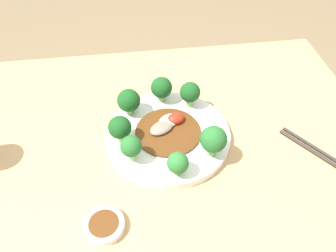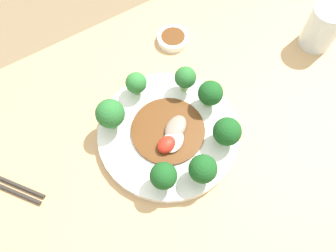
{
  "view_description": "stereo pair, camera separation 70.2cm",
  "coord_description": "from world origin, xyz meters",
  "px_view_note": "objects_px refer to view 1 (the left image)",
  "views": [
    {
      "loc": [
        0.04,
        0.46,
        1.27
      ],
      "look_at": [
        -0.02,
        0.01,
        0.79
      ],
      "focal_mm": 35.0,
      "sensor_mm": 36.0,
      "label": 1
    },
    {
      "loc": [
        -0.16,
        -0.21,
        1.3
      ],
      "look_at": [
        -0.02,
        0.01,
        0.79
      ],
      "focal_mm": 35.0,
      "sensor_mm": 36.0,
      "label": 2
    }
  ],
  "objects_px": {
    "sauce_dish": "(104,225)",
    "broccoli_east": "(120,128)",
    "broccoli_north": "(178,163)",
    "chopsticks": "(333,162)",
    "broccoli_south": "(162,88)",
    "broccoli_northeast": "(131,147)",
    "broccoli_southwest": "(190,93)",
    "broccoli_southeast": "(129,101)",
    "broccoli_northwest": "(213,140)",
    "stirfry_center": "(168,128)",
    "plate": "(168,135)"
  },
  "relations": [
    {
      "from": "broccoli_south",
      "to": "stirfry_center",
      "type": "height_order",
      "value": "broccoli_south"
    },
    {
      "from": "plate",
      "to": "broccoli_east",
      "type": "relative_size",
      "value": 4.3
    },
    {
      "from": "plate",
      "to": "stirfry_center",
      "type": "distance_m",
      "value": 0.02
    },
    {
      "from": "broccoli_south",
      "to": "chopsticks",
      "type": "height_order",
      "value": "broccoli_south"
    },
    {
      "from": "broccoli_south",
      "to": "broccoli_east",
      "type": "relative_size",
      "value": 1.0
    },
    {
      "from": "broccoli_north",
      "to": "broccoli_southeast",
      "type": "bearing_deg",
      "value": -65.6
    },
    {
      "from": "plate",
      "to": "sauce_dish",
      "type": "distance_m",
      "value": 0.23
    },
    {
      "from": "chopsticks",
      "to": "broccoli_northeast",
      "type": "bearing_deg",
      "value": -6.99
    },
    {
      "from": "broccoli_southwest",
      "to": "broccoli_northeast",
      "type": "height_order",
      "value": "same"
    },
    {
      "from": "broccoli_northeast",
      "to": "sauce_dish",
      "type": "relative_size",
      "value": 0.86
    },
    {
      "from": "chopsticks",
      "to": "broccoli_south",
      "type": "bearing_deg",
      "value": -33.69
    },
    {
      "from": "broccoli_southwest",
      "to": "broccoli_east",
      "type": "height_order",
      "value": "same"
    },
    {
      "from": "broccoli_southeast",
      "to": "broccoli_northeast",
      "type": "height_order",
      "value": "broccoli_southeast"
    },
    {
      "from": "broccoli_northeast",
      "to": "broccoli_southeast",
      "type": "bearing_deg",
      "value": -90.92
    },
    {
      "from": "broccoli_northwest",
      "to": "broccoli_east",
      "type": "bearing_deg",
      "value": -18.69
    },
    {
      "from": "plate",
      "to": "stirfry_center",
      "type": "xyz_separation_m",
      "value": [
        -0.0,
        -0.01,
        0.01
      ]
    },
    {
      "from": "broccoli_southeast",
      "to": "broccoli_northwest",
      "type": "bearing_deg",
      "value": 138.16
    },
    {
      "from": "broccoli_north",
      "to": "broccoli_east",
      "type": "bearing_deg",
      "value": -43.87
    },
    {
      "from": "broccoli_southwest",
      "to": "broccoli_northeast",
      "type": "relative_size",
      "value": 1.01
    },
    {
      "from": "broccoli_south",
      "to": "broccoli_north",
      "type": "bearing_deg",
      "value": 91.3
    },
    {
      "from": "broccoli_northwest",
      "to": "stirfry_center",
      "type": "distance_m",
      "value": 0.11
    },
    {
      "from": "broccoli_northeast",
      "to": "stirfry_center",
      "type": "relative_size",
      "value": 0.44
    },
    {
      "from": "broccoli_northeast",
      "to": "broccoli_north",
      "type": "distance_m",
      "value": 0.09
    },
    {
      "from": "chopsticks",
      "to": "sauce_dish",
      "type": "bearing_deg",
      "value": 9.91
    },
    {
      "from": "broccoli_northwest",
      "to": "chopsticks",
      "type": "xyz_separation_m",
      "value": [
        -0.24,
        0.04,
        -0.05
      ]
    },
    {
      "from": "broccoli_north",
      "to": "broccoli_east",
      "type": "distance_m",
      "value": 0.14
    },
    {
      "from": "broccoli_south",
      "to": "broccoli_northeast",
      "type": "bearing_deg",
      "value": 64.82
    },
    {
      "from": "broccoli_southwest",
      "to": "broccoli_northwest",
      "type": "distance_m",
      "value": 0.14
    },
    {
      "from": "chopsticks",
      "to": "sauce_dish",
      "type": "relative_size",
      "value": 2.96
    },
    {
      "from": "sauce_dish",
      "to": "broccoli_east",
      "type": "bearing_deg",
      "value": -101.63
    },
    {
      "from": "plate",
      "to": "sauce_dish",
      "type": "height_order",
      "value": "plate"
    },
    {
      "from": "broccoli_northwest",
      "to": "sauce_dish",
      "type": "bearing_deg",
      "value": 29.71
    },
    {
      "from": "broccoli_south",
      "to": "broccoli_southeast",
      "type": "xyz_separation_m",
      "value": [
        0.07,
        0.03,
        -0.0
      ]
    },
    {
      "from": "broccoli_east",
      "to": "chopsticks",
      "type": "relative_size",
      "value": 0.3
    },
    {
      "from": "broccoli_east",
      "to": "broccoli_north",
      "type": "bearing_deg",
      "value": 136.13
    },
    {
      "from": "broccoli_southeast",
      "to": "plate",
      "type": "bearing_deg",
      "value": 136.74
    },
    {
      "from": "plate",
      "to": "chopsticks",
      "type": "height_order",
      "value": "plate"
    },
    {
      "from": "sauce_dish",
      "to": "broccoli_southwest",
      "type": "bearing_deg",
      "value": -126.06
    },
    {
      "from": "broccoli_southeast",
      "to": "stirfry_center",
      "type": "bearing_deg",
      "value": 140.41
    },
    {
      "from": "broccoli_southwest",
      "to": "broccoli_south",
      "type": "xyz_separation_m",
      "value": [
        0.06,
        -0.02,
        -0.0
      ]
    },
    {
      "from": "broccoli_east",
      "to": "broccoli_south",
      "type": "bearing_deg",
      "value": -131.04
    },
    {
      "from": "broccoli_northeast",
      "to": "chopsticks",
      "type": "relative_size",
      "value": 0.29
    },
    {
      "from": "broccoli_southwest",
      "to": "chopsticks",
      "type": "distance_m",
      "value": 0.32
    },
    {
      "from": "broccoli_south",
      "to": "broccoli_northeast",
      "type": "relative_size",
      "value": 1.02
    },
    {
      "from": "broccoli_east",
      "to": "sauce_dish",
      "type": "distance_m",
      "value": 0.19
    },
    {
      "from": "plate",
      "to": "stirfry_center",
      "type": "height_order",
      "value": "stirfry_center"
    },
    {
      "from": "broccoli_southeast",
      "to": "sauce_dish",
      "type": "distance_m",
      "value": 0.27
    },
    {
      "from": "broccoli_south",
      "to": "broccoli_north",
      "type": "distance_m",
      "value": 0.21
    },
    {
      "from": "broccoli_southwest",
      "to": "chopsticks",
      "type": "xyz_separation_m",
      "value": [
        -0.25,
        0.18,
        -0.05
      ]
    },
    {
      "from": "plate",
      "to": "chopsticks",
      "type": "xyz_separation_m",
      "value": [
        -0.31,
        0.11,
        -0.01
      ]
    }
  ]
}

